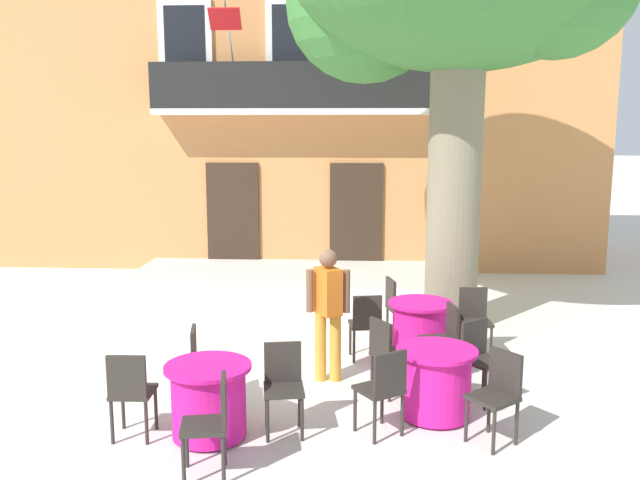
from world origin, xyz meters
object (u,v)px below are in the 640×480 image
Objects in this scene: cafe_chair_near_tree_0 at (388,351)px; cafe_chair_near_tree_1 at (383,386)px; cafe_table_middle at (420,329)px; cafe_chair_middle_2 at (444,335)px; cafe_chair_middle_1 at (366,322)px; pedestrian_near_entrance at (328,307)px; cafe_chair_middle_0 at (397,304)px; cafe_chair_middle_3 at (474,317)px; cafe_chair_near_tree_3 at (480,355)px; cafe_table_front at (208,400)px; cafe_chair_front_3 at (204,361)px; cafe_chair_front_0 at (131,389)px; cafe_chair_front_2 at (283,381)px; cafe_chair_near_tree_2 at (498,390)px; cafe_chair_front_1 at (212,419)px; cafe_table_near_tree at (436,382)px.

cafe_chair_near_tree_1 is (-0.08, -1.06, 0.00)m from cafe_chair_near_tree_0.
cafe_table_middle is 0.95× the size of cafe_chair_middle_2.
pedestrian_near_entrance reaches higher than cafe_chair_middle_1.
cafe_chair_middle_0 reaches higher than cafe_table_middle.
cafe_chair_near_tree_3 is at bearing -96.94° from cafe_chair_middle_3.
cafe_table_front is 0.77m from cafe_chair_front_3.
cafe_chair_front_3 is (0.54, 0.82, 0.00)m from cafe_chair_front_0.
cafe_chair_middle_2 is (0.23, -0.72, 0.14)m from cafe_table_middle.
cafe_chair_near_tree_0 is 1.00× the size of cafe_chair_front_2.
cafe_chair_near_tree_2 is at bearing -94.45° from cafe_chair_middle_3.
cafe_chair_near_tree_2 is at bearing 17.03° from cafe_chair_front_1.
cafe_chair_near_tree_3 is (0.01, 1.04, 0.00)m from cafe_chair_near_tree_2.
cafe_table_middle is at bearing 76.55° from cafe_chair_near_tree_1.
cafe_chair_front_2 is 1.51m from pedestrian_near_entrance.
cafe_table_near_tree is at bearing -100.88° from cafe_chair_middle_2.
cafe_chair_near_tree_2 is 2.77m from cafe_chair_front_1.
cafe_chair_near_tree_3 and cafe_chair_middle_3 have the same top height.
cafe_chair_near_tree_1 and cafe_chair_front_2 have the same top height.
cafe_table_middle is (0.49, 1.34, -0.14)m from cafe_chair_near_tree_0.
cafe_chair_near_tree_2 and cafe_chair_middle_2 have the same top height.
cafe_chair_middle_3 is 1.00× the size of cafe_chair_front_2.
cafe_chair_middle_2 is at bearing 40.77° from cafe_chair_near_tree_0.
cafe_chair_middle_1 is 3.35m from cafe_chair_front_1.
cafe_chair_middle_0 and cafe_chair_front_2 have the same top height.
cafe_chair_front_3 is (-2.52, -1.80, 0.14)m from cafe_table_middle.
cafe_chair_front_1 is (-1.62, -1.91, 0.00)m from cafe_chair_near_tree_0.
cafe_table_near_tree is 2.50m from cafe_chair_front_1.
cafe_chair_near_tree_3 is 2.33m from cafe_chair_front_2.
cafe_table_front is at bearing -165.13° from cafe_chair_front_2.
cafe_chair_near_tree_2 and cafe_chair_front_0 have the same top height.
cafe_table_near_tree is 0.95× the size of cafe_chair_front_0.
cafe_chair_front_3 is at bearing 105.80° from cafe_chair_front_1.
cafe_chair_middle_1 is (-0.73, -0.19, 0.14)m from cafe_table_middle.
cafe_chair_near_tree_0 is 1.00× the size of cafe_chair_front_1.
cafe_chair_front_0 is (-2.57, -1.28, 0.00)m from cafe_chair_near_tree_0.
cafe_chair_front_1 is at bearing -122.98° from cafe_table_middle.
cafe_table_middle is 0.95× the size of cafe_chair_middle_1.
cafe_chair_near_tree_0 and cafe_chair_near_tree_2 have the same top height.
cafe_chair_middle_1 is 2.40m from cafe_chair_front_3.
cafe_chair_near_tree_2 is 2.12m from cafe_chair_front_2.
cafe_chair_near_tree_3 is 1.85m from pedestrian_near_entrance.
cafe_chair_middle_3 is at bearing 85.55° from cafe_chair_near_tree_2.
cafe_chair_middle_0 is 1.01m from cafe_chair_middle_1.
cafe_chair_near_tree_0 is 1.92m from cafe_chair_middle_3.
cafe_chair_near_tree_1 and cafe_chair_front_0 have the same top height.
cafe_chair_front_2 is at bearing -111.77° from cafe_chair_middle_1.
cafe_chair_front_3 reaches higher than cafe_table_front.
cafe_chair_middle_1 and cafe_chair_middle_3 have the same top height.
cafe_table_near_tree is at bearing 14.81° from cafe_chair_front_2.
cafe_chair_front_3 is at bearing -144.47° from cafe_table_middle.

